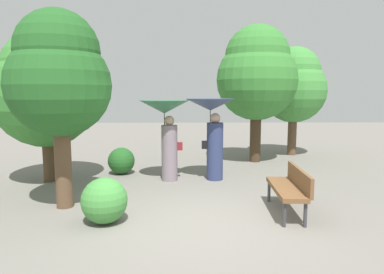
% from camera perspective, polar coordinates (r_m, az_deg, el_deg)
% --- Properties ---
extents(ground_plane, '(40.00, 40.00, 0.00)m').
position_cam_1_polar(ground_plane, '(6.04, 0.53, -14.00)').
color(ground_plane, slate).
extents(person_left, '(1.23, 1.23, 2.02)m').
position_cam_1_polar(person_left, '(8.54, -4.34, 2.55)').
color(person_left, gray).
rests_on(person_left, ground).
extents(person_right, '(1.24, 1.24, 2.06)m').
position_cam_1_polar(person_right, '(8.61, 3.35, 2.59)').
color(person_right, navy).
rests_on(person_right, ground).
extents(park_bench, '(0.57, 1.52, 0.83)m').
position_cam_1_polar(park_bench, '(6.57, 16.04, -7.83)').
color(park_bench, '#38383D').
rests_on(park_bench, ground).
extents(tree_near_left, '(2.50, 2.50, 3.70)m').
position_cam_1_polar(tree_near_left, '(9.12, -23.23, 7.47)').
color(tree_near_left, '#4C3823').
rests_on(tree_near_left, ground).
extents(tree_near_right, '(2.26, 2.26, 3.80)m').
position_cam_1_polar(tree_near_right, '(12.66, 16.58, 8.30)').
color(tree_near_right, brown).
rests_on(tree_near_right, ground).
extents(tree_mid_left, '(1.91, 1.91, 3.72)m').
position_cam_1_polar(tree_mid_left, '(6.90, -21.25, 9.52)').
color(tree_mid_left, brown).
rests_on(tree_mid_left, ground).
extents(tree_mid_right, '(2.53, 2.53, 4.31)m').
position_cam_1_polar(tree_mid_right, '(11.11, 10.72, 10.40)').
color(tree_mid_right, '#42301E').
rests_on(tree_mid_right, ground).
extents(bush_path_left, '(0.72, 0.72, 0.72)m').
position_cam_1_polar(bush_path_left, '(9.56, -11.66, -3.89)').
color(bush_path_left, '#235B23').
rests_on(bush_path_left, ground).
extents(bush_path_right, '(0.78, 0.78, 0.78)m').
position_cam_1_polar(bush_path_right, '(6.07, -14.36, -10.20)').
color(bush_path_right, '#428C3D').
rests_on(bush_path_right, ground).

